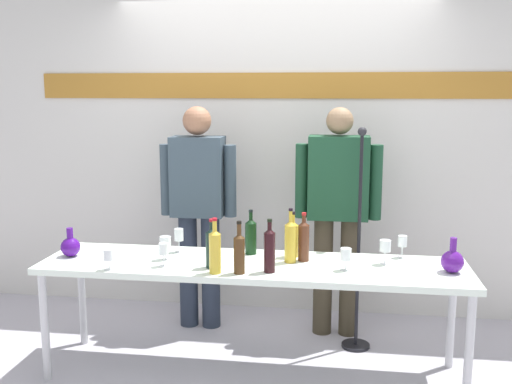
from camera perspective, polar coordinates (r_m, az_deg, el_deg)
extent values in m
plane|color=#B2ACB9|center=(3.96, -0.33, -17.19)|extent=(10.00, 10.00, 0.00)
cube|color=silver|center=(4.73, 1.85, 6.24)|extent=(5.49, 0.10, 3.00)
cube|color=#AE7328|center=(4.66, 1.79, 10.34)|extent=(3.85, 0.01, 0.20)
cube|color=white|center=(3.69, -0.34, -7.23)|extent=(2.66, 0.64, 0.04)
cylinder|color=silver|center=(3.96, -19.90, -12.26)|extent=(0.05, 0.05, 0.70)
cylinder|color=silver|center=(3.61, 20.06, -14.51)|extent=(0.05, 0.05, 0.70)
cylinder|color=silver|center=(4.41, -16.60, -9.79)|extent=(0.05, 0.05, 0.70)
cylinder|color=silver|center=(4.09, 18.53, -11.45)|extent=(0.05, 0.05, 0.70)
sphere|color=#461183|center=(3.99, -17.64, -5.13)|extent=(0.13, 0.13, 0.13)
cylinder|color=#461183|center=(3.97, -17.71, -3.88)|extent=(0.04, 0.04, 0.07)
sphere|color=#531887|center=(3.66, 18.60, -6.46)|extent=(0.13, 0.13, 0.13)
cylinder|color=#531887|center=(3.64, 18.69, -4.92)|extent=(0.04, 0.04, 0.09)
cylinder|color=#252D3D|center=(4.55, -6.60, -7.62)|extent=(0.14, 0.14, 0.87)
cylinder|color=#252D3D|center=(4.51, -4.43, -7.74)|extent=(0.14, 0.14, 0.87)
cube|color=#384855|center=(4.37, -5.68, 1.52)|extent=(0.39, 0.22, 0.59)
cylinder|color=#384855|center=(4.44, -8.74, 1.20)|extent=(0.09, 0.09, 0.53)
cylinder|color=#384855|center=(4.32, -2.53, 1.07)|extent=(0.09, 0.09, 0.53)
sphere|color=#9B684D|center=(4.33, -5.78, 6.94)|extent=(0.21, 0.21, 0.21)
cylinder|color=#3C3425|center=(4.41, 6.53, -8.13)|extent=(0.14, 0.14, 0.88)
cylinder|color=#3C3425|center=(4.41, 9.08, -8.19)|extent=(0.14, 0.14, 0.88)
cube|color=#1B442D|center=(4.24, 8.04, 1.40)|extent=(0.43, 0.22, 0.60)
cylinder|color=#1B442D|center=(4.25, 4.45, 1.09)|extent=(0.09, 0.09, 0.54)
cylinder|color=#1B442D|center=(4.25, 11.61, 0.91)|extent=(0.09, 0.09, 0.54)
sphere|color=#917153|center=(4.20, 8.18, 6.89)|extent=(0.19, 0.19, 0.19)
cylinder|color=#462B13|center=(3.45, -1.65, -6.23)|extent=(0.07, 0.07, 0.22)
cone|color=#462B13|center=(3.42, -1.66, -4.30)|extent=(0.07, 0.07, 0.03)
cylinder|color=#462B13|center=(3.41, -1.66, -3.81)|extent=(0.03, 0.03, 0.08)
cylinder|color=black|center=(3.40, -1.66, -2.99)|extent=(0.03, 0.03, 0.02)
cylinder|color=gold|center=(3.80, 3.61, -4.79)|extent=(0.08, 0.08, 0.21)
cone|color=gold|center=(3.77, 3.63, -3.07)|extent=(0.08, 0.08, 0.03)
cylinder|color=gold|center=(3.77, 3.63, -2.73)|extent=(0.02, 0.02, 0.07)
cylinder|color=black|center=(3.76, 3.64, -2.07)|extent=(0.03, 0.03, 0.02)
cylinder|color=gold|center=(3.46, -4.02, -6.02)|extent=(0.07, 0.07, 0.24)
cone|color=gold|center=(3.43, -4.05, -3.91)|extent=(0.07, 0.07, 0.03)
cylinder|color=gold|center=(3.42, -4.05, -3.46)|extent=(0.03, 0.03, 0.08)
cylinder|color=red|center=(3.41, -4.06, -2.68)|extent=(0.03, 0.03, 0.02)
cylinder|color=black|center=(3.47, 1.32, -5.92)|extent=(0.07, 0.07, 0.24)
cone|color=black|center=(3.44, 1.33, -3.80)|extent=(0.07, 0.07, 0.03)
cylinder|color=black|center=(3.43, 1.34, -3.46)|extent=(0.03, 0.03, 0.07)
cylinder|color=black|center=(3.42, 1.34, -2.79)|extent=(0.03, 0.03, 0.02)
cylinder|color=black|center=(3.57, -4.33, -5.67)|extent=(0.07, 0.07, 0.22)
cone|color=black|center=(3.54, -4.35, -3.77)|extent=(0.07, 0.07, 0.03)
cylinder|color=black|center=(3.53, -4.36, -3.43)|extent=(0.03, 0.03, 0.07)
cylinder|color=#B21923|center=(3.52, -4.36, -2.77)|extent=(0.03, 0.03, 0.02)
cylinder|color=#532A19|center=(3.71, 4.67, -4.98)|extent=(0.07, 0.07, 0.23)
cone|color=#532A19|center=(3.68, 4.70, -3.05)|extent=(0.07, 0.07, 0.03)
cylinder|color=#532A19|center=(3.67, 4.70, -2.75)|extent=(0.02, 0.02, 0.06)
cylinder|color=red|center=(3.66, 4.71, -2.14)|extent=(0.03, 0.03, 0.02)
cylinder|color=gold|center=(3.67, 3.37, -5.05)|extent=(0.07, 0.07, 0.24)
cone|color=gold|center=(3.64, 3.39, -3.04)|extent=(0.07, 0.07, 0.03)
cylinder|color=gold|center=(3.63, 3.40, -2.55)|extent=(0.02, 0.02, 0.09)
cylinder|color=black|center=(3.62, 3.41, -1.73)|extent=(0.03, 0.03, 0.02)
cylinder|color=black|center=(3.85, -0.51, -4.56)|extent=(0.08, 0.08, 0.21)
cone|color=black|center=(3.82, -0.51, -2.87)|extent=(0.08, 0.08, 0.03)
cylinder|color=black|center=(3.82, -0.51, -2.52)|extent=(0.02, 0.02, 0.07)
cylinder|color=black|center=(3.81, -0.51, -1.86)|extent=(0.03, 0.03, 0.02)
cylinder|color=white|center=(3.66, -8.96, -7.13)|extent=(0.06, 0.06, 0.00)
cylinder|color=white|center=(3.65, -8.98, -6.57)|extent=(0.01, 0.01, 0.07)
cylinder|color=white|center=(3.63, -9.01, -5.49)|extent=(0.06, 0.06, 0.07)
cylinder|color=white|center=(3.95, -7.50, -5.80)|extent=(0.06, 0.06, 0.00)
cylinder|color=white|center=(3.94, -7.51, -5.25)|extent=(0.01, 0.01, 0.08)
cylinder|color=white|center=(3.92, -7.54, -4.15)|extent=(0.06, 0.06, 0.08)
cylinder|color=white|center=(3.80, -8.80, -6.50)|extent=(0.05, 0.05, 0.00)
cylinder|color=white|center=(3.79, -8.81, -6.02)|extent=(0.01, 0.01, 0.06)
cylinder|color=white|center=(3.77, -8.84, -4.94)|extent=(0.07, 0.07, 0.08)
cylinder|color=white|center=(3.65, -14.11, -7.34)|extent=(0.06, 0.06, 0.00)
cylinder|color=white|center=(3.65, -14.13, -6.88)|extent=(0.01, 0.01, 0.06)
cylinder|color=white|center=(3.63, -14.17, -5.95)|extent=(0.06, 0.06, 0.07)
cylinder|color=white|center=(3.74, 12.42, -6.86)|extent=(0.05, 0.05, 0.00)
cylinder|color=white|center=(3.73, 12.45, -6.25)|extent=(0.01, 0.01, 0.08)
cylinder|color=white|center=(3.71, 12.49, -5.13)|extent=(0.07, 0.07, 0.07)
cylinder|color=white|center=(3.58, 8.71, -7.53)|extent=(0.06, 0.06, 0.00)
cylinder|color=white|center=(3.57, 8.72, -7.04)|extent=(0.01, 0.01, 0.06)
cylinder|color=white|center=(3.55, 8.75, -6.01)|extent=(0.07, 0.07, 0.07)
cylinder|color=white|center=(3.91, 14.03, -6.19)|extent=(0.06, 0.06, 0.00)
cylinder|color=white|center=(3.90, 14.05, -5.66)|extent=(0.01, 0.01, 0.07)
cylinder|color=white|center=(3.88, 14.10, -4.66)|extent=(0.06, 0.06, 0.07)
cylinder|color=black|center=(4.36, 9.68, -14.52)|extent=(0.20, 0.20, 0.02)
cylinder|color=black|center=(4.11, 9.98, -5.08)|extent=(0.02, 0.02, 1.50)
sphere|color=#232328|center=(3.98, 10.32, 5.83)|extent=(0.06, 0.06, 0.06)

